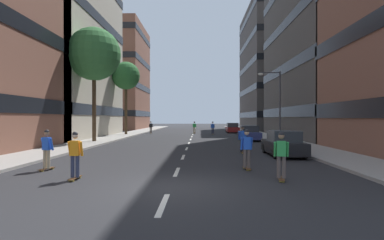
{
  "coord_description": "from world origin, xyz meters",
  "views": [
    {
      "loc": [
        0.97,
        -10.21,
        2.28
      ],
      "look_at": [
        0.0,
        29.01,
        2.02
      ],
      "focal_mm": 29.33,
      "sensor_mm": 36.0,
      "label": 1
    }
  ],
  "objects": [
    {
      "name": "street_tree_near",
      "position": [
        -8.82,
        18.58,
        8.17
      ],
      "size": [
        4.89,
        4.89,
        10.51
      ],
      "color": "#4C3823",
      "rests_on": "sidewalk_left"
    },
    {
      "name": "street_tree_mid",
      "position": [
        -8.82,
        31.1,
        7.81
      ],
      "size": [
        3.68,
        3.68,
        9.58
      ],
      "color": "#4C3823",
      "rests_on": "sidewalk_left"
    },
    {
      "name": "skater_5",
      "position": [
        -3.62,
        1.2,
        0.98
      ],
      "size": [
        0.53,
        0.9,
        1.78
      ],
      "color": "brown",
      "rests_on": "ground_plane"
    },
    {
      "name": "lane_markings",
      "position": [
        0.0,
        30.5,
        0.0
      ],
      "size": [
        0.16,
        67.2,
        0.01
      ],
      "color": "silver",
      "rests_on": "ground_plane"
    },
    {
      "name": "skater_7",
      "position": [
        3.74,
        10.07,
        0.98
      ],
      "size": [
        0.54,
        0.91,
        1.78
      ],
      "color": "brown",
      "rests_on": "ground_plane"
    },
    {
      "name": "skater_3",
      "position": [
        -5.68,
        3.22,
        0.98
      ],
      "size": [
        0.57,
        0.92,
        1.78
      ],
      "color": "brown",
      "rests_on": "ground_plane"
    },
    {
      "name": "skater_2",
      "position": [
        3.93,
        1.24,
        0.98
      ],
      "size": [
        0.56,
        0.92,
        1.78
      ],
      "color": "brown",
      "rests_on": "ground_plane"
    },
    {
      "name": "sidewalk_left",
      "position": [
        -8.82,
        31.87,
        0.07
      ],
      "size": [
        3.25,
        77.9,
        0.14
      ],
      "primitive_type": "cube",
      "color": "#9E9991",
      "rests_on": "ground_plane"
    },
    {
      "name": "streetlamp_right",
      "position": [
        8.13,
        19.38,
        4.14
      ],
      "size": [
        2.13,
        0.3,
        6.5
      ],
      "color": "#3F3F44",
      "rests_on": "sidewalk_right"
    },
    {
      "name": "ground_plane",
      "position": [
        0.0,
        28.33,
        0.0
      ],
      "size": [
        169.97,
        169.97,
        0.0
      ],
      "primitive_type": "plane",
      "color": "#28282B"
    },
    {
      "name": "building_right_far",
      "position": [
        18.9,
        53.2,
        12.12
      ],
      "size": [
        17.03,
        22.55,
        24.06
      ],
      "color": "#4C4744",
      "rests_on": "ground_plane"
    },
    {
      "name": "parked_car_mid",
      "position": [
        6.0,
        38.17,
        0.7
      ],
      "size": [
        1.82,
        4.4,
        1.52
      ],
      "color": "maroon",
      "rests_on": "ground_plane"
    },
    {
      "name": "building_right_mid",
      "position": [
        18.9,
        25.81,
        14.73
      ],
      "size": [
        17.03,
        21.08,
        29.29
      ],
      "color": "#4C4744",
      "rests_on": "ground_plane"
    },
    {
      "name": "sidewalk_right",
      "position": [
        8.82,
        31.87,
        0.07
      ],
      "size": [
        3.25,
        77.9,
        0.14
      ],
      "primitive_type": "cube",
      "color": "#9E9991",
      "rests_on": "ground_plane"
    },
    {
      "name": "building_left_mid",
      "position": [
        -18.9,
        25.81,
        13.13
      ],
      "size": [
        17.03,
        20.16,
        26.08
      ],
      "color": "#BCB29E",
      "rests_on": "ground_plane"
    },
    {
      "name": "parked_car_far",
      "position": [
        6.0,
        8.74,
        0.7
      ],
      "size": [
        1.82,
        4.4,
        1.52
      ],
      "color": "black",
      "rests_on": "ground_plane"
    },
    {
      "name": "skater_6",
      "position": [
        0.18,
        35.8,
        0.98
      ],
      "size": [
        0.57,
        0.92,
        1.78
      ],
      "color": "brown",
      "rests_on": "ground_plane"
    },
    {
      "name": "skater_1",
      "position": [
        2.78,
        33.63,
        0.98
      ],
      "size": [
        0.54,
        0.91,
        1.78
      ],
      "color": "brown",
      "rests_on": "ground_plane"
    },
    {
      "name": "building_left_far",
      "position": [
        -18.9,
        53.2,
        10.52
      ],
      "size": [
        17.03,
        16.39,
        20.85
      ],
      "color": "brown",
      "rests_on": "ground_plane"
    },
    {
      "name": "skater_0",
      "position": [
        -6.28,
        36.05,
        1.02
      ],
      "size": [
        0.56,
        0.92,
        1.78
      ],
      "color": "brown",
      "rests_on": "ground_plane"
    },
    {
      "name": "skater_4",
      "position": [
        3.04,
        3.66,
        0.98
      ],
      "size": [
        0.55,
        0.91,
        1.78
      ],
      "color": "brown",
      "rests_on": "ground_plane"
    },
    {
      "name": "parked_car_near",
      "position": [
        6.0,
        21.67,
        0.7
      ],
      "size": [
        1.82,
        4.4,
        1.52
      ],
      "color": "navy",
      "rests_on": "ground_plane"
    }
  ]
}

